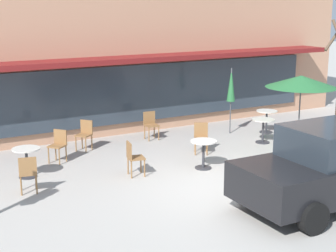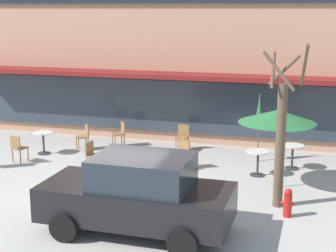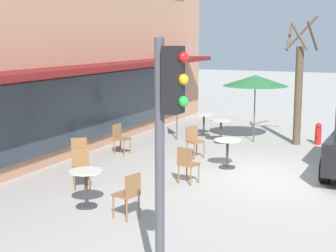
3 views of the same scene
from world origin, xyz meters
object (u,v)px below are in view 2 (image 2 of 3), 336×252
(cafe_table_streetside, at_px, (147,162))
(cafe_table_by_tree, at_px, (258,159))
(cafe_chair_0, at_px, (120,132))
(fire_hydrant, at_px, (288,203))
(cafe_table_mid_patio, at_px, (292,153))
(patio_umbrella_cream_folded, at_px, (259,112))
(cafe_table_near_wall, at_px, (43,139))
(cafe_chair_3, at_px, (183,135))
(street_tree, at_px, (281,136))
(parked_sedan, at_px, (138,194))
(patio_umbrella_green_folded, at_px, (277,116))
(cafe_chair_4, at_px, (84,135))
(cafe_chair_2, at_px, (18,147))
(cafe_chair_1, at_px, (182,153))
(cafe_chair_5, at_px, (92,154))

(cafe_table_streetside, bearing_deg, cafe_table_by_tree, 21.76)
(cafe_chair_0, bearing_deg, fire_hydrant, -38.92)
(cafe_table_mid_patio, bearing_deg, cafe_table_streetside, -151.53)
(patio_umbrella_cream_folded, bearing_deg, cafe_chair_0, 173.94)
(cafe_table_by_tree, bearing_deg, cafe_table_near_wall, 177.00)
(cafe_table_streetside, relative_size, patio_umbrella_cream_folded, 0.35)
(cafe_table_by_tree, bearing_deg, cafe_table_streetside, -158.24)
(fire_hydrant, bearing_deg, cafe_table_streetside, 157.20)
(cafe_chair_3, bearing_deg, street_tree, -51.09)
(cafe_table_mid_patio, distance_m, parked_sedan, 6.45)
(cafe_table_streetside, bearing_deg, cafe_table_near_wall, 159.27)
(patio_umbrella_green_folded, bearing_deg, street_tree, -81.72)
(cafe_chair_4, height_order, street_tree, street_tree)
(cafe_chair_2, height_order, cafe_chair_3, same)
(cafe_chair_1, xyz_separation_m, cafe_chair_4, (-3.87, 1.23, 0.00))
(cafe_chair_0, relative_size, parked_sedan, 0.21)
(patio_umbrella_cream_folded, distance_m, parked_sedan, 6.55)
(cafe_chair_2, xyz_separation_m, parked_sedan, (5.44, -3.95, 0.35))
(patio_umbrella_green_folded, height_order, cafe_chair_2, patio_umbrella_green_folded)
(cafe_table_streetside, xyz_separation_m, cafe_chair_1, (0.75, 1.24, 0.01))
(cafe_table_near_wall, bearing_deg, cafe_chair_3, 21.69)
(cafe_table_streetside, height_order, patio_umbrella_green_folded, patio_umbrella_green_folded)
(cafe_chair_3, bearing_deg, cafe_table_by_tree, -37.18)
(cafe_chair_0, bearing_deg, cafe_chair_5, -86.37)
(cafe_chair_1, xyz_separation_m, cafe_chair_2, (-5.25, -0.78, 0.00))
(cafe_table_mid_patio, distance_m, cafe_chair_3, 3.98)
(cafe_table_streetside, height_order, cafe_chair_3, cafe_chair_3)
(cafe_table_by_tree, xyz_separation_m, cafe_chair_5, (-4.93, -0.85, 0.01))
(patio_umbrella_cream_folded, relative_size, parked_sedan, 0.52)
(patio_umbrella_green_folded, bearing_deg, cafe_chair_1, 161.27)
(cafe_table_streetside, xyz_separation_m, cafe_chair_0, (-2.06, 3.24, 0.01))
(cafe_chair_1, height_order, street_tree, street_tree)
(cafe_table_by_tree, height_order, cafe_table_mid_patio, same)
(cafe_table_near_wall, relative_size, cafe_chair_4, 0.85)
(patio_umbrella_green_folded, distance_m, parked_sedan, 4.75)
(cafe_chair_5, height_order, parked_sedan, parked_sedan)
(patio_umbrella_green_folded, distance_m, patio_umbrella_cream_folded, 2.58)
(cafe_chair_3, relative_size, fire_hydrant, 1.26)
(cafe_table_by_tree, bearing_deg, cafe_table_mid_patio, 44.96)
(cafe_table_by_tree, bearing_deg, patio_umbrella_cream_folded, 96.16)
(patio_umbrella_green_folded, distance_m, cafe_chair_5, 5.70)
(cafe_chair_1, height_order, cafe_chair_2, same)
(cafe_chair_0, bearing_deg, parked_sedan, -66.01)
(cafe_chair_3, relative_size, parked_sedan, 0.21)
(parked_sedan, bearing_deg, cafe_table_streetside, 105.01)
(patio_umbrella_green_folded, bearing_deg, patio_umbrella_cream_folded, 106.45)
(cafe_table_near_wall, height_order, cafe_chair_1, cafe_chair_1)
(cafe_chair_0, xyz_separation_m, cafe_chair_5, (0.18, -2.87, 0.00))
(patio_umbrella_cream_folded, bearing_deg, cafe_table_streetside, -136.82)
(cafe_chair_0, relative_size, cafe_chair_4, 1.00)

